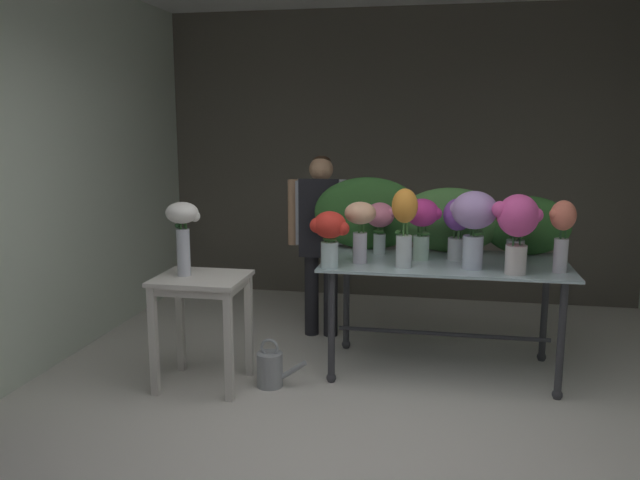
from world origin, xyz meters
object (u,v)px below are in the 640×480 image
florist (321,227)px  vase_crimson_stock (517,221)px  vase_peach_ranunculus (360,223)px  vase_rosy_dahlias (380,220)px  vase_magenta_freesia (423,221)px  vase_sunset_hydrangea (404,222)px  vase_scarlet_carnations (329,233)px  watering_can (270,369)px  vase_fuchsia_snapdragons (517,224)px  vase_violet_peonies (458,224)px  vase_coral_tulips (562,229)px  vase_lilac_anemones (474,219)px  display_table_glass (444,279)px  vase_white_roses_tall (183,228)px  side_table_white (202,294)px

florist → vase_crimson_stock: bearing=-22.7°
vase_peach_ranunculus → vase_rosy_dahlias: bearing=71.9°
vase_magenta_freesia → vase_sunset_hydrangea: 0.30m
vase_scarlet_carnations → watering_can: (-0.39, -0.14, -0.94)m
vase_fuchsia_snapdragons → vase_violet_peonies: bearing=132.6°
vase_sunset_hydrangea → vase_peach_ranunculus: bearing=164.7°
vase_fuchsia_snapdragons → vase_peach_ranunculus: bearing=172.1°
vase_magenta_freesia → vase_rosy_dahlias: (-0.32, 0.15, -0.03)m
vase_coral_tulips → vase_fuchsia_snapdragons: (-0.30, -0.10, 0.04)m
vase_magenta_freesia → vase_coral_tulips: vase_coral_tulips is taller
florist → vase_crimson_stock: florist is taller
vase_lilac_anemones → vase_magenta_freesia: bearing=146.8°
vase_magenta_freesia → vase_scarlet_carnations: (-0.61, -0.38, -0.04)m
vase_lilac_anemones → vase_fuchsia_snapdragons: size_ratio=1.01×
display_table_glass → vase_fuchsia_snapdragons: size_ratio=3.29×
vase_rosy_dahlias → vase_violet_peonies: bearing=-8.5°
vase_lilac_anemones → vase_white_roses_tall: bearing=-169.6°
vase_coral_tulips → vase_sunset_hydrangea: 1.03m
vase_lilac_anemones → watering_can: (-1.34, -0.30, -1.04)m
vase_lilac_anemones → vase_rosy_dahlias: vase_lilac_anemones is taller
side_table_white → vase_lilac_anemones: vase_lilac_anemones is taller
vase_scarlet_carnations → vase_sunset_hydrangea: size_ratio=0.72×
vase_white_roses_tall → vase_peach_ranunculus: bearing=18.7°
florist → vase_sunset_hydrangea: bearing=-50.4°
vase_magenta_freesia → vase_sunset_hydrangea: (-0.11, -0.28, 0.03)m
florist → vase_rosy_dahlias: (0.54, -0.47, 0.15)m
vase_lilac_anemones → vase_crimson_stock: vase_lilac_anemones is taller
vase_sunset_hydrangea → vase_violet_peonies: vase_sunset_hydrangea is taller
vase_coral_tulips → vase_white_roses_tall: vase_coral_tulips is taller
florist → vase_scarlet_carnations: size_ratio=3.96×
florist → vase_white_roses_tall: (-0.72, -1.20, 0.17)m
vase_rosy_dahlias → vase_sunset_hydrangea: bearing=-64.6°
florist → watering_can: florist is taller
vase_sunset_hydrangea → vase_violet_peonies: size_ratio=1.22×
vase_fuchsia_snapdragons → vase_sunset_hydrangea: bearing=175.4°
vase_coral_tulips → vase_fuchsia_snapdragons: size_ratio=0.91×
vase_scarlet_carnations → vase_fuchsia_snapdragons: (1.22, 0.05, 0.09)m
vase_fuchsia_snapdragons → watering_can: vase_fuchsia_snapdragons is taller
vase_lilac_anemones → vase_magenta_freesia: size_ratio=1.19×
vase_crimson_stock → vase_coral_tulips: (0.26, -0.22, -0.01)m
vase_crimson_stock → side_table_white: bearing=-164.8°
display_table_glass → vase_peach_ranunculus: (-0.59, -0.18, 0.42)m
vase_white_roses_tall → vase_crimson_stock: bearing=14.4°
vase_magenta_freesia → vase_violet_peonies: same height
side_table_white → vase_fuchsia_snapdragons: 2.15m
vase_scarlet_carnations → vase_magenta_freesia: bearing=32.2°
florist → vase_coral_tulips: (1.77, -0.85, 0.18)m
florist → display_table_glass: bearing=-31.8°
vase_rosy_dahlias → vase_violet_peonies: 0.57m
vase_crimson_stock → vase_coral_tulips: vase_crimson_stock is taller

